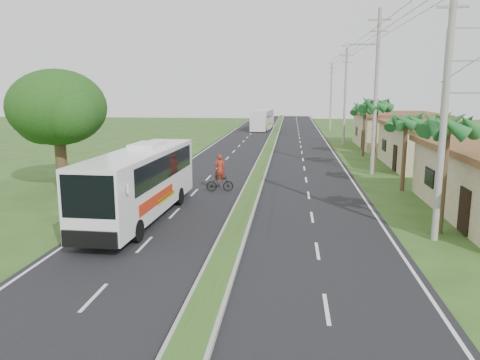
# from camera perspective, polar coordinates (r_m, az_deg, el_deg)

# --- Properties ---
(ground) EXTENTS (180.00, 180.00, 0.00)m
(ground) POSITION_cam_1_polar(r_m,az_deg,el_deg) (18.95, -1.33, -8.30)
(ground) COLOR #2B471A
(ground) RESTS_ON ground
(road_asphalt) EXTENTS (14.00, 160.00, 0.02)m
(road_asphalt) POSITION_cam_1_polar(r_m,az_deg,el_deg) (38.32, 2.61, 1.51)
(road_asphalt) COLOR black
(road_asphalt) RESTS_ON ground
(median_strip) EXTENTS (1.20, 160.00, 0.18)m
(median_strip) POSITION_cam_1_polar(r_m,az_deg,el_deg) (38.31, 2.61, 1.65)
(median_strip) COLOR gray
(median_strip) RESTS_ON ground
(lane_edge_left) EXTENTS (0.12, 160.00, 0.01)m
(lane_edge_left) POSITION_cam_1_polar(r_m,az_deg,el_deg) (39.32, -7.19, 1.66)
(lane_edge_left) COLOR silver
(lane_edge_left) RESTS_ON ground
(lane_edge_right) EXTENTS (0.12, 160.00, 0.01)m
(lane_edge_right) POSITION_cam_1_polar(r_m,az_deg,el_deg) (38.50, 12.61, 1.29)
(lane_edge_right) COLOR silver
(lane_edge_right) RESTS_ON ground
(shop_mid) EXTENTS (7.60, 10.60, 3.67)m
(shop_mid) POSITION_cam_1_polar(r_m,az_deg,el_deg) (41.64, 22.47, 4.01)
(shop_mid) COLOR tan
(shop_mid) RESTS_ON ground
(shop_far) EXTENTS (8.60, 11.60, 3.82)m
(shop_far) POSITION_cam_1_polar(r_m,az_deg,el_deg) (55.15, 18.49, 5.83)
(shop_far) COLOR tan
(shop_far) RESTS_ON ground
(palm_verge_a) EXTENTS (2.40, 2.40, 5.45)m
(palm_verge_a) POSITION_cam_1_polar(r_m,az_deg,el_deg) (21.83, 24.03, 6.04)
(palm_verge_a) COLOR #473321
(palm_verge_a) RESTS_ON ground
(palm_verge_b) EXTENTS (2.40, 2.40, 5.05)m
(palm_verge_b) POSITION_cam_1_polar(r_m,az_deg,el_deg) (30.62, 19.63, 6.74)
(palm_verge_b) COLOR #473321
(palm_verge_b) RESTS_ON ground
(palm_verge_c) EXTENTS (2.40, 2.40, 5.85)m
(palm_verge_c) POSITION_cam_1_polar(r_m,az_deg,el_deg) (37.32, 16.35, 8.73)
(palm_verge_c) COLOR #473321
(palm_verge_c) RESTS_ON ground
(palm_verge_d) EXTENTS (2.40, 2.40, 5.25)m
(palm_verge_d) POSITION_cam_1_polar(r_m,az_deg,el_deg) (46.30, 15.00, 8.42)
(palm_verge_d) COLOR #473321
(palm_verge_d) RESTS_ON ground
(shade_tree) EXTENTS (6.30, 6.00, 7.54)m
(shade_tree) POSITION_cam_1_polar(r_m,az_deg,el_deg) (31.34, -21.52, 7.93)
(shade_tree) COLOR #473321
(shade_tree) RESTS_ON ground
(utility_pole_a) EXTENTS (1.60, 0.28, 11.00)m
(utility_pole_a) POSITION_cam_1_polar(r_m,az_deg,el_deg) (20.68, 23.73, 8.44)
(utility_pole_a) COLOR gray
(utility_pole_a) RESTS_ON ground
(utility_pole_b) EXTENTS (3.20, 0.28, 12.00)m
(utility_pole_b) POSITION_cam_1_polar(r_m,az_deg,el_deg) (36.26, 16.20, 10.49)
(utility_pole_b) COLOR gray
(utility_pole_b) RESTS_ON ground
(utility_pole_c) EXTENTS (1.60, 0.28, 11.00)m
(utility_pole_c) POSITION_cam_1_polar(r_m,az_deg,el_deg) (56.08, 12.71, 10.03)
(utility_pole_c) COLOR gray
(utility_pole_c) RESTS_ON ground
(utility_pole_d) EXTENTS (1.60, 0.28, 10.50)m
(utility_pole_d) POSITION_cam_1_polar(r_m,az_deg,el_deg) (76.00, 11.04, 10.04)
(utility_pole_d) COLOR gray
(utility_pole_d) RESTS_ON ground
(coach_bus_main) EXTENTS (2.70, 11.29, 3.63)m
(coach_bus_main) POSITION_cam_1_polar(r_m,az_deg,el_deg) (23.26, -11.96, 0.16)
(coach_bus_main) COLOR white
(coach_bus_main) RESTS_ON ground
(coach_bus_far) EXTENTS (3.20, 11.08, 3.18)m
(coach_bus_far) POSITION_cam_1_polar(r_m,az_deg,el_deg) (75.61, 2.78, 7.48)
(coach_bus_far) COLOR silver
(coach_bus_far) RESTS_ON ground
(motorcyclist) EXTENTS (1.74, 0.75, 2.33)m
(motorcyclist) POSITION_cam_1_polar(r_m,az_deg,el_deg) (29.15, -2.47, 0.25)
(motorcyclist) COLOR black
(motorcyclist) RESTS_ON ground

